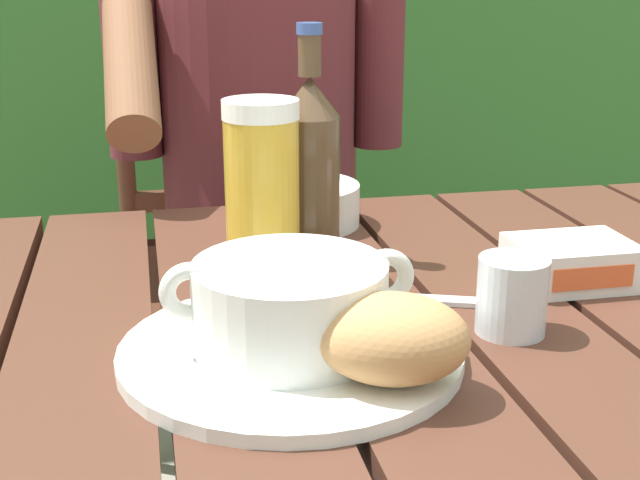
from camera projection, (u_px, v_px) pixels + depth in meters
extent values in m
cube|color=#4B2A1E|center=(80.00, 384.00, 0.72)|extent=(0.12, 0.92, 0.04)
cube|color=#4B2A1E|center=(239.00, 369.00, 0.75)|extent=(0.12, 0.92, 0.04)
cube|color=#4B2A1E|center=(387.00, 355.00, 0.77)|extent=(0.12, 0.92, 0.04)
cube|color=#4B2A1E|center=(526.00, 342.00, 0.80)|extent=(0.12, 0.92, 0.04)
cube|color=#4B2A1E|center=(300.00, 261.00, 1.19)|extent=(1.15, 0.03, 0.08)
cylinder|color=#482718|center=(395.00, 452.00, 1.57)|extent=(0.04, 0.04, 0.43)
cylinder|color=#482718|center=(346.00, 359.00, 1.94)|extent=(0.04, 0.04, 0.43)
cylinder|color=#482718|center=(141.00, 378.00, 1.85)|extent=(0.04, 0.04, 0.43)
cube|color=#482718|center=(255.00, 307.00, 1.64)|extent=(0.49, 0.43, 0.02)
cylinder|color=#482718|center=(348.00, 156.00, 1.79)|extent=(0.04, 0.04, 0.50)
cylinder|color=#482718|center=(126.00, 166.00, 1.71)|extent=(0.04, 0.04, 0.50)
cube|color=#482718|center=(241.00, 197.00, 1.77)|extent=(0.45, 0.02, 0.04)
cube|color=#482718|center=(239.00, 136.00, 1.73)|extent=(0.45, 0.02, 0.04)
cube|color=#482718|center=(237.00, 73.00, 1.70)|extent=(0.45, 0.02, 0.04)
cylinder|color=#592126|center=(320.00, 310.00, 1.45)|extent=(0.13, 0.40, 0.13)
cylinder|color=#592126|center=(219.00, 318.00, 1.42)|extent=(0.13, 0.40, 0.13)
cylinder|color=#592126|center=(259.00, 148.00, 1.45)|extent=(0.32, 0.32, 0.52)
cylinder|color=#592126|center=(379.00, 68.00, 1.43)|extent=(0.08, 0.08, 0.26)
cylinder|color=#592126|center=(132.00, 74.00, 1.35)|extent=(0.08, 0.08, 0.26)
cylinder|color=brown|center=(130.00, 66.00, 1.19)|extent=(0.07, 0.25, 0.21)
cylinder|color=white|center=(291.00, 352.00, 0.73)|extent=(0.29, 0.29, 0.01)
cylinder|color=white|center=(290.00, 305.00, 0.71)|extent=(0.16, 0.16, 0.07)
cylinder|color=#A24224|center=(290.00, 287.00, 0.71)|extent=(0.14, 0.14, 0.01)
torus|color=white|center=(190.00, 292.00, 0.69)|extent=(0.05, 0.01, 0.05)
torus|color=white|center=(385.00, 277.00, 0.72)|extent=(0.05, 0.01, 0.05)
ellipsoid|color=tan|center=(392.00, 338.00, 0.65)|extent=(0.14, 0.12, 0.07)
cylinder|color=gold|center=(262.00, 198.00, 0.90)|extent=(0.08, 0.08, 0.17)
cylinder|color=white|center=(260.00, 109.00, 0.87)|extent=(0.08, 0.08, 0.02)
cylinder|color=#513A25|center=(310.00, 188.00, 0.96)|extent=(0.07, 0.07, 0.16)
cone|color=#513A25|center=(310.00, 97.00, 0.93)|extent=(0.07, 0.07, 0.04)
cylinder|color=#513A25|center=(310.00, 55.00, 0.91)|extent=(0.03, 0.03, 0.04)
cylinder|color=#395093|center=(309.00, 28.00, 0.90)|extent=(0.03, 0.03, 0.01)
cylinder|color=silver|center=(512.00, 296.00, 0.77)|extent=(0.06, 0.06, 0.07)
cube|color=white|center=(571.00, 262.00, 0.89)|extent=(0.12, 0.09, 0.05)
cube|color=#E15C2F|center=(594.00, 278.00, 0.85)|extent=(0.09, 0.00, 0.02)
cube|color=silver|center=(441.00, 301.00, 0.84)|extent=(0.13, 0.06, 0.00)
cube|color=black|center=(370.00, 295.00, 0.85)|extent=(0.07, 0.04, 0.01)
cylinder|color=white|center=(301.00, 204.00, 1.09)|extent=(0.15, 0.15, 0.05)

